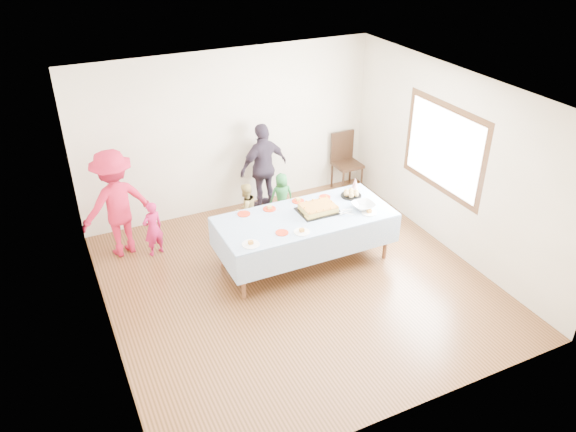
% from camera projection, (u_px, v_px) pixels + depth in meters
% --- Properties ---
extents(ground, '(5.00, 5.00, 0.00)m').
position_uv_depth(ground, '(296.00, 283.00, 7.84)').
color(ground, '#482E14').
rests_on(ground, ground).
extents(room_walls, '(5.04, 5.04, 2.72)m').
position_uv_depth(room_walls, '(301.00, 166.00, 6.98)').
color(room_walls, beige).
rests_on(room_walls, ground).
extents(party_table, '(2.50, 1.10, 0.78)m').
position_uv_depth(party_table, '(305.00, 219.00, 7.93)').
color(party_table, brown).
rests_on(party_table, ground).
extents(birthday_cake, '(0.57, 0.44, 0.10)m').
position_uv_depth(birthday_cake, '(318.00, 208.00, 7.99)').
color(birthday_cake, black).
rests_on(birthday_cake, party_table).
extents(rolls_tray, '(0.31, 0.31, 0.09)m').
position_uv_depth(rolls_tray, '(351.00, 194.00, 8.40)').
color(rolls_tray, black).
rests_on(rolls_tray, party_table).
extents(punch_bowl, '(0.32, 0.32, 0.08)m').
position_uv_depth(punch_bowl, '(363.00, 206.00, 8.07)').
color(punch_bowl, silver).
rests_on(punch_bowl, party_table).
extents(party_hat, '(0.10, 0.10, 0.17)m').
position_uv_depth(party_hat, '(355.00, 183.00, 8.62)').
color(party_hat, silver).
rests_on(party_hat, party_table).
extents(fork_pile, '(0.24, 0.18, 0.07)m').
position_uv_depth(fork_pile, '(346.00, 212.00, 7.92)').
color(fork_pile, white).
rests_on(fork_pile, party_table).
extents(plate_red_far_a, '(0.19, 0.19, 0.01)m').
position_uv_depth(plate_red_far_a, '(244.00, 214.00, 7.94)').
color(plate_red_far_a, red).
rests_on(plate_red_far_a, party_table).
extents(plate_red_far_b, '(0.19, 0.19, 0.01)m').
position_uv_depth(plate_red_far_b, '(269.00, 209.00, 8.07)').
color(plate_red_far_b, red).
rests_on(plate_red_far_b, party_table).
extents(plate_red_far_c, '(0.19, 0.19, 0.01)m').
position_uv_depth(plate_red_far_c, '(298.00, 201.00, 8.27)').
color(plate_red_far_c, red).
rests_on(plate_red_far_c, party_table).
extents(plate_red_far_d, '(0.17, 0.17, 0.01)m').
position_uv_depth(plate_red_far_d, '(325.00, 197.00, 8.38)').
color(plate_red_far_d, red).
rests_on(plate_red_far_d, party_table).
extents(plate_red_near, '(0.18, 0.18, 0.01)m').
position_uv_depth(plate_red_near, '(282.00, 233.00, 7.50)').
color(plate_red_near, red).
rests_on(plate_red_near, party_table).
extents(plate_white_left, '(0.24, 0.24, 0.01)m').
position_uv_depth(plate_white_left, '(251.00, 244.00, 7.25)').
color(plate_white_left, white).
rests_on(plate_white_left, party_table).
extents(plate_white_mid, '(0.22, 0.22, 0.01)m').
position_uv_depth(plate_white_mid, '(302.00, 232.00, 7.51)').
color(plate_white_mid, white).
rests_on(plate_white_mid, party_table).
extents(plate_white_right, '(0.22, 0.22, 0.01)m').
position_uv_depth(plate_white_right, '(369.00, 213.00, 7.97)').
color(plate_white_right, white).
rests_on(plate_white_right, party_table).
extents(dining_chair, '(0.46, 0.46, 1.05)m').
position_uv_depth(dining_chair, '(345.00, 158.00, 10.12)').
color(dining_chair, black).
rests_on(dining_chair, ground).
extents(toddler_left, '(0.37, 0.30, 0.87)m').
position_uv_depth(toddler_left, '(153.00, 229.00, 8.27)').
color(toddler_left, '#B6164F').
rests_on(toddler_left, ground).
extents(toddler_mid, '(0.41, 0.29, 0.79)m').
position_uv_depth(toddler_mid, '(282.00, 196.00, 9.25)').
color(toddler_mid, '#267436').
rests_on(toddler_mid, ground).
extents(toddler_right, '(0.50, 0.44, 0.86)m').
position_uv_depth(toddler_right, '(246.00, 209.00, 8.79)').
color(toddler_right, tan).
rests_on(toddler_right, ground).
extents(adult_left, '(1.18, 0.85, 1.65)m').
position_uv_depth(adult_left, '(116.00, 204.00, 8.12)').
color(adult_left, '#B61634').
rests_on(adult_left, ground).
extents(adult_right, '(0.95, 0.53, 1.53)m').
position_uv_depth(adult_right, '(264.00, 167.00, 9.36)').
color(adult_right, '#322838').
rests_on(adult_right, ground).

